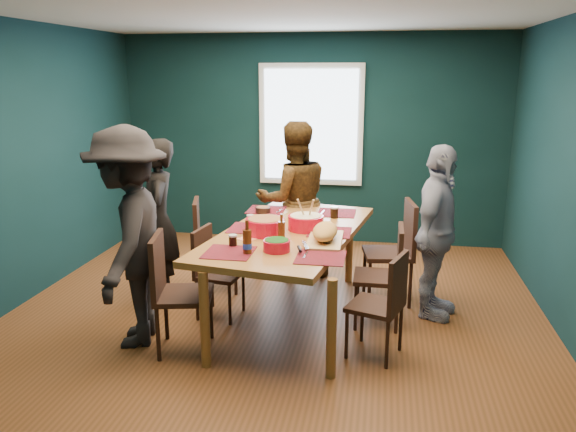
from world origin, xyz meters
name	(u,v)px	position (x,y,z in m)	size (l,w,h in m)	color
room	(280,166)	(0.00, 0.27, 1.37)	(5.01, 5.01, 2.71)	brown
dining_table	(289,239)	(0.14, -0.02, 0.75)	(1.44, 2.34, 0.83)	#A35E30
chair_left_far	(207,238)	(-0.80, 0.51, 0.56)	(0.53, 0.53, 0.96)	black
chair_left_mid	(212,265)	(-0.57, -0.10, 0.49)	(0.43, 0.43, 0.84)	black
chair_left_near	(172,284)	(-0.68, -0.81, 0.57)	(0.52, 0.52, 0.97)	black
chair_right_far	(398,244)	(1.12, 0.53, 0.59)	(0.52, 0.52, 1.01)	black
chair_right_mid	(388,268)	(1.02, -0.03, 0.53)	(0.41, 0.41, 0.91)	black
chair_right_near	(385,298)	(1.01, -0.65, 0.50)	(0.49, 0.49, 0.86)	black
person_far_left	(158,222)	(-1.19, 0.17, 0.80)	(0.59, 0.38, 1.60)	black
person_back	(294,200)	(0.00, 1.10, 0.86)	(0.83, 0.65, 1.71)	black
person_right	(436,233)	(1.45, 0.24, 0.80)	(0.94, 0.39, 1.60)	white
person_near_left	(129,238)	(-1.07, -0.71, 0.91)	(1.17, 0.67, 1.81)	black
bowl_salad	(265,226)	(-0.05, -0.17, 0.91)	(0.34, 0.34, 0.14)	red
bowl_dumpling	(306,222)	(0.28, 0.03, 0.91)	(0.32, 0.32, 0.30)	red
bowl_herbs	(277,245)	(0.14, -0.63, 0.88)	(0.22, 0.22, 0.09)	red
cutting_board	(325,233)	(0.49, -0.31, 0.90)	(0.34, 0.70, 0.15)	tan
small_bowl	(263,210)	(-0.23, 0.57, 0.87)	(0.15, 0.15, 0.06)	black
beer_bottle_a	(247,242)	(-0.07, -0.74, 0.93)	(0.07, 0.07, 0.27)	#48210C
beer_bottle_b	(282,230)	(0.13, -0.34, 0.92)	(0.06, 0.06, 0.23)	#48210C
cola_glass_a	(233,240)	(-0.24, -0.56, 0.89)	(0.07, 0.07, 0.10)	black
cola_glass_b	(327,240)	(0.51, -0.42, 0.88)	(0.07, 0.07, 0.09)	black
cola_glass_c	(334,212)	(0.49, 0.50, 0.89)	(0.08, 0.08, 0.11)	black
cola_glass_d	(250,219)	(-0.26, 0.13, 0.88)	(0.07, 0.07, 0.09)	black
napkin_a	(335,229)	(0.54, 0.08, 0.83)	(0.14, 0.14, 0.00)	#FF8E6B
napkin_b	(247,239)	(-0.17, -0.34, 0.83)	(0.14, 0.14, 0.00)	#FF8E6B
napkin_c	(322,256)	(0.51, -0.70, 0.83)	(0.12, 0.12, 0.00)	#FF8E6B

